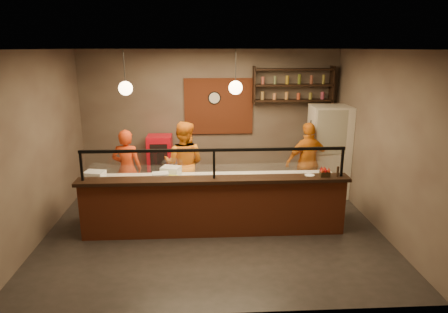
{
  "coord_description": "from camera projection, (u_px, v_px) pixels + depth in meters",
  "views": [
    {
      "loc": [
        -0.19,
        -6.81,
        3.23
      ],
      "look_at": [
        0.2,
        0.3,
        1.28
      ],
      "focal_mm": 32.0,
      "sensor_mm": 36.0,
      "label": 1
    }
  ],
  "objects": [
    {
      "name": "worktop",
      "position": [
        213.0,
        179.0,
        7.38
      ],
      "size": [
        4.6,
        0.75,
        0.05
      ],
      "primitive_type": "cube",
      "color": "silver",
      "rests_on": "worktop_cabinet"
    },
    {
      "name": "wall_back",
      "position": [
        210.0,
        119.0,
        9.4
      ],
      "size": [
        6.0,
        0.0,
        6.0
      ],
      "primitive_type": "plane",
      "rotation": [
        1.57,
        0.0,
        0.0
      ],
      "color": "#6A5D4E",
      "rests_on": "floor"
    },
    {
      "name": "prep_tub_a",
      "position": [
        95.0,
        176.0,
        7.21
      ],
      "size": [
        0.39,
        0.34,
        0.17
      ],
      "primitive_type": "cube",
      "rotation": [
        0.0,
        0.0,
        -0.19
      ],
      "color": "white",
      "rests_on": "worktop"
    },
    {
      "name": "rolling_pin",
      "position": [
        169.0,
        177.0,
        7.35
      ],
      "size": [
        0.37,
        0.12,
        0.06
      ],
      "primitive_type": "cylinder",
      "rotation": [
        0.0,
        1.57,
        -0.16
      ],
      "color": "yellow",
      "rests_on": "worktop"
    },
    {
      "name": "wall_clock",
      "position": [
        214.0,
        98.0,
        9.24
      ],
      "size": [
        0.3,
        0.04,
        0.3
      ],
      "primitive_type": "cylinder",
      "rotation": [
        1.57,
        0.0,
        0.0
      ],
      "color": "black",
      "rests_on": "wall_back"
    },
    {
      "name": "small_plate",
      "position": [
        310.0,
        175.0,
        6.99
      ],
      "size": [
        0.21,
        0.21,
        0.01
      ],
      "primitive_type": "cylinder",
      "rotation": [
        0.0,
        0.0,
        0.28
      ],
      "color": "silver",
      "rests_on": "counter_ledge"
    },
    {
      "name": "wall_left",
      "position": [
        39.0,
        146.0,
        6.84
      ],
      "size": [
        0.0,
        5.0,
        5.0
      ],
      "primitive_type": "plane",
      "rotation": [
        1.57,
        0.0,
        1.57
      ],
      "color": "#6A5D4E",
      "rests_on": "floor"
    },
    {
      "name": "cook_left",
      "position": [
        127.0,
        169.0,
        8.17
      ],
      "size": [
        0.64,
        0.45,
        1.65
      ],
      "primitive_type": "imported",
      "rotation": [
        0.0,
        0.0,
        3.04
      ],
      "color": "red",
      "rests_on": "floor"
    },
    {
      "name": "condiment_caddy",
      "position": [
        325.0,
        174.0,
        6.93
      ],
      "size": [
        0.17,
        0.13,
        0.09
      ],
      "primitive_type": "cube",
      "rotation": [
        0.0,
        0.0,
        -0.01
      ],
      "color": "black",
      "rests_on": "counter_ledge"
    },
    {
      "name": "worktop_cabinet",
      "position": [
        214.0,
        202.0,
        7.5
      ],
      "size": [
        4.6,
        0.75,
        0.85
      ],
      "primitive_type": "cube",
      "color": "gray",
      "rests_on": "floor"
    },
    {
      "name": "sneeze_guard",
      "position": [
        214.0,
        161.0,
        6.77
      ],
      "size": [
        4.5,
        0.05,
        0.52
      ],
      "color": "white",
      "rests_on": "counter_ledge"
    },
    {
      "name": "red_cooler",
      "position": [
        160.0,
        163.0,
        9.26
      ],
      "size": [
        0.55,
        0.51,
        1.29
      ],
      "primitive_type": "cube",
      "rotation": [
        0.0,
        0.0,
        -0.0
      ],
      "color": "red",
      "rests_on": "floor"
    },
    {
      "name": "pendant_right",
      "position": [
        236.0,
        88.0,
        6.96
      ],
      "size": [
        0.24,
        0.24,
        0.77
      ],
      "color": "black",
      "rests_on": "ceiling"
    },
    {
      "name": "pendant_left",
      "position": [
        126.0,
        88.0,
        6.86
      ],
      "size": [
        0.24,
        0.24,
        0.77
      ],
      "color": "black",
      "rests_on": "ceiling"
    },
    {
      "name": "wall_front",
      "position": [
        220.0,
        194.0,
        4.59
      ],
      "size": [
        6.0,
        0.0,
        6.0
      ],
      "primitive_type": "plane",
      "rotation": [
        -1.57,
        0.0,
        0.0
      ],
      "color": "#6A5D4E",
      "rests_on": "floor"
    },
    {
      "name": "prep_tub_c",
      "position": [
        161.0,
        177.0,
        7.2
      ],
      "size": [
        0.33,
        0.28,
        0.14
      ],
      "primitive_type": "cube",
      "rotation": [
        0.0,
        0.0,
        0.17
      ],
      "color": "silver",
      "rests_on": "worktop"
    },
    {
      "name": "counter_ledge",
      "position": [
        214.0,
        180.0,
        6.86
      ],
      "size": [
        4.7,
        0.37,
        0.06
      ],
      "primitive_type": "cube",
      "color": "black",
      "rests_on": "service_counter"
    },
    {
      "name": "wall_shelving",
      "position": [
        293.0,
        85.0,
        9.12
      ],
      "size": [
        1.84,
        0.28,
        0.85
      ],
      "color": "black",
      "rests_on": "wall_back"
    },
    {
      "name": "cook_right",
      "position": [
        308.0,
        163.0,
        8.49
      ],
      "size": [
        1.07,
        0.62,
        1.72
      ],
      "primitive_type": "imported",
      "rotation": [
        0.0,
        0.0,
        3.35
      ],
      "color": "orange",
      "rests_on": "floor"
    },
    {
      "name": "pizza_dough",
      "position": [
        248.0,
        177.0,
        7.39
      ],
      "size": [
        0.66,
        0.66,
        0.01
      ],
      "primitive_type": "cylinder",
      "rotation": [
        0.0,
        0.0,
        0.37
      ],
      "color": "#F0E9CB",
      "rests_on": "worktop"
    },
    {
      "name": "brick_patch",
      "position": [
        219.0,
        106.0,
        9.31
      ],
      "size": [
        1.6,
        0.04,
        1.3
      ],
      "primitive_type": "cube",
      "color": "brown",
      "rests_on": "wall_back"
    },
    {
      "name": "pepper_mill",
      "position": [
        338.0,
        172.0,
        6.9
      ],
      "size": [
        0.05,
        0.05,
        0.18
      ],
      "primitive_type": "cylinder",
      "rotation": [
        0.0,
        0.0,
        -0.43
      ],
      "color": "black",
      "rests_on": "counter_ledge"
    },
    {
      "name": "prep_tub_b",
      "position": [
        171.0,
        171.0,
        7.5
      ],
      "size": [
        0.4,
        0.36,
        0.17
      ],
      "primitive_type": "cube",
      "rotation": [
        0.0,
        0.0,
        -0.31
      ],
      "color": "silver",
      "rests_on": "worktop"
    },
    {
      "name": "cook_mid",
      "position": [
        184.0,
        164.0,
        8.3
      ],
      "size": [
        1.0,
        0.86,
        1.78
      ],
      "primitive_type": "imported",
      "rotation": [
        0.0,
        0.0,
        2.91
      ],
      "color": "orange",
      "rests_on": "floor"
    },
    {
      "name": "service_counter",
      "position": [
        214.0,
        208.0,
        7.0
      ],
      "size": [
        4.6,
        0.25,
        1.0
      ],
      "primitive_type": "cube",
      "color": "brown",
      "rests_on": "floor"
    },
    {
      "name": "wall_right",
      "position": [
        380.0,
        141.0,
        7.16
      ],
      "size": [
        0.0,
        5.0,
        5.0
      ],
      "primitive_type": "plane",
      "rotation": [
        1.57,
        0.0,
        -1.57
      ],
      "color": "#6A5D4E",
      "rests_on": "floor"
    },
    {
      "name": "fridge",
      "position": [
        328.0,
        151.0,
        8.86
      ],
      "size": [
        0.88,
        0.83,
        2.01
      ],
      "primitive_type": "cube",
      "rotation": [
        0.0,
        0.0,
        -0.06
      ],
      "color": "beige",
      "rests_on": "floor"
    },
    {
      "name": "floor",
      "position": [
        214.0,
        227.0,
        7.42
      ],
      "size": [
        6.0,
        6.0,
        0.0
      ],
      "primitive_type": "plane",
      "color": "black",
      "rests_on": "ground"
    },
    {
      "name": "ceiling",
      "position": [
        213.0,
        49.0,
        6.57
      ],
      "size": [
        6.0,
        6.0,
        0.0
      ],
      "primitive_type": "plane",
      "rotation": [
        3.14,
        0.0,
        0.0
      ],
      "color": "#392F2C",
      "rests_on": "wall_back"
    }
  ]
}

